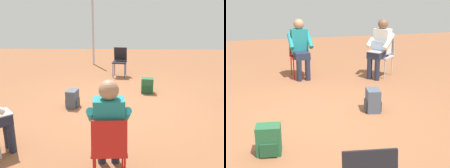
# 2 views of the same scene
# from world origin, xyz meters

# --- Properties ---
(ground_plane) EXTENTS (15.00, 15.00, 0.00)m
(ground_plane) POSITION_xyz_m (0.00, 0.00, 0.00)
(ground_plane) COLOR brown
(chair_northeast) EXTENTS (0.59, 0.58, 0.85)m
(chair_northeast) POSITION_xyz_m (1.91, 1.97, 0.50)
(chair_northeast) COLOR #B7B7BC
(chair_northeast) RESTS_ON ground
(chair_north) EXTENTS (0.42, 0.46, 0.85)m
(chair_north) POSITION_xyz_m (0.13, 2.41, 0.50)
(chair_north) COLOR red
(chair_north) RESTS_ON ground
(person_with_laptop) EXTENTS (0.64, 0.63, 1.24)m
(person_with_laptop) POSITION_xyz_m (1.79, 1.86, 0.69)
(person_with_laptop) COLOR #23283D
(person_with_laptop) RESTS_ON ground
(person_in_teal) EXTENTS (0.51, 0.54, 1.24)m
(person_in_teal) POSITION_xyz_m (0.14, 2.24, 0.69)
(person_in_teal) COLOR #23283D
(person_in_teal) RESTS_ON ground
(backpack_near_laptop_user) EXTENTS (0.28, 0.31, 0.36)m
(backpack_near_laptop_user) POSITION_xyz_m (0.98, 0.06, 0.16)
(backpack_near_laptop_user) COLOR #475160
(backpack_near_laptop_user) RESTS_ON ground
(backpack_by_empty_chair) EXTENTS (0.30, 0.27, 0.36)m
(backpack_by_empty_chair) POSITION_xyz_m (-0.66, -0.88, 0.16)
(backpack_by_empty_chair) COLOR #235B38
(backpack_by_empty_chair) RESTS_ON ground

